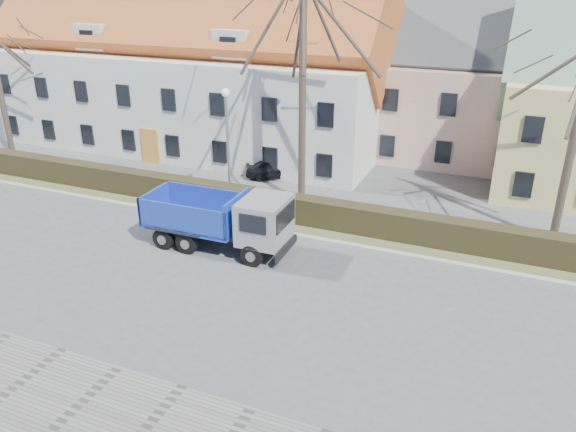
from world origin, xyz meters
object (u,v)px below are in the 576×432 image
at_px(dump_truck, 213,218).
at_px(cart_frame, 201,215).
at_px(streetlight, 228,147).
at_px(parked_car_a, 276,168).

distance_m(dump_truck, cart_frame, 2.97).
bearing_deg(dump_truck, streetlight, 108.89).
xyz_separation_m(dump_truck, cart_frame, (-1.87, 2.07, -1.00)).
relative_size(streetlight, parked_car_a, 1.70).
relative_size(dump_truck, parked_car_a, 1.89).
height_order(dump_truck, cart_frame, dump_truck).
xyz_separation_m(dump_truck, streetlight, (-1.70, 4.68, 1.66)).
bearing_deg(parked_car_a, streetlight, 147.04).
distance_m(dump_truck, parked_car_a, 9.24).
distance_m(streetlight, cart_frame, 3.73).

